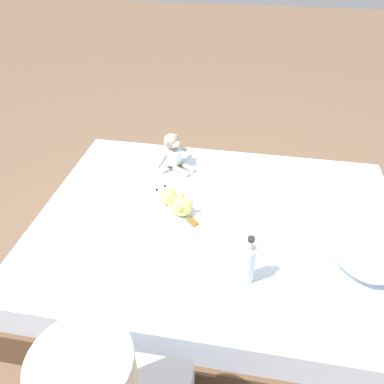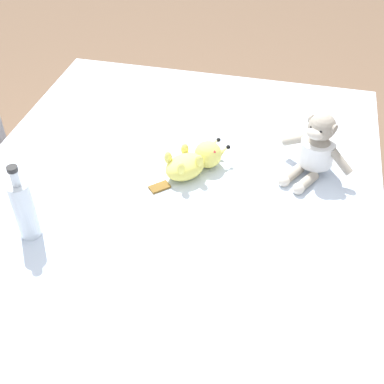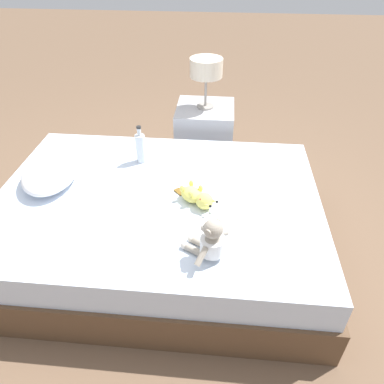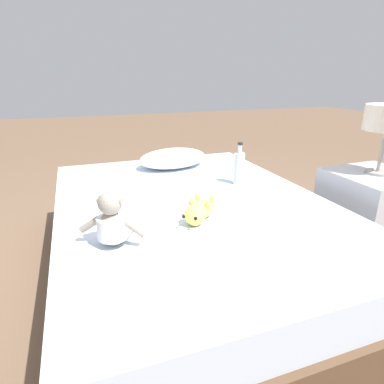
{
  "view_description": "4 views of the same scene",
  "coord_description": "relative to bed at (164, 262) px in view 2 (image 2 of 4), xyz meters",
  "views": [
    {
      "loc": [
        1.45,
        0.11,
        1.78
      ],
      "look_at": [
        -0.06,
        -0.15,
        0.58
      ],
      "focal_mm": 33.78,
      "sensor_mm": 36.0,
      "label": 1
    },
    {
      "loc": [
        -0.37,
        1.13,
        1.59
      ],
      "look_at": [
        -0.09,
        -0.08,
        0.5
      ],
      "focal_mm": 47.11,
      "sensor_mm": 36.0,
      "label": 2
    },
    {
      "loc": [
        -1.72,
        -0.38,
        1.79
      ],
      "look_at": [
        -0.03,
        -0.22,
        0.51
      ],
      "focal_mm": 33.89,
      "sensor_mm": 36.0,
      "label": 3
    },
    {
      "loc": [
        -0.57,
        -1.58,
        1.11
      ],
      "look_at": [
        0.0,
        0.0,
        0.5
      ],
      "focal_mm": 30.42,
      "sensor_mm": 36.0,
      "label": 4
    }
  ],
  "objects": [
    {
      "name": "ground_plane",
      "position": [
        0.0,
        0.0,
        -0.22
      ],
      "size": [
        16.0,
        16.0,
        0.0
      ],
      "primitive_type": "plane",
      "color": "brown"
    },
    {
      "name": "glass_bottle",
      "position": [
        0.38,
        0.17,
        0.34
      ],
      "size": [
        0.07,
        0.07,
        0.27
      ],
      "color": "silver",
      "rests_on": "bed"
    },
    {
      "name": "plush_yellow_creature",
      "position": [
        -0.06,
        -0.25,
        0.28
      ],
      "size": [
        0.26,
        0.29,
        0.1
      ],
      "color": "#EAE066",
      "rests_on": "bed"
    },
    {
      "name": "bed",
      "position": [
        0.0,
        0.0,
        0.0
      ],
      "size": [
        1.47,
        2.03,
        0.45
      ],
      "color": "brown",
      "rests_on": "ground_plane"
    },
    {
      "name": "plush_monkey",
      "position": [
        -0.47,
        -0.35,
        0.32
      ],
      "size": [
        0.26,
        0.25,
        0.24
      ],
      "color": "#9E9384",
      "rests_on": "bed"
    }
  ]
}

